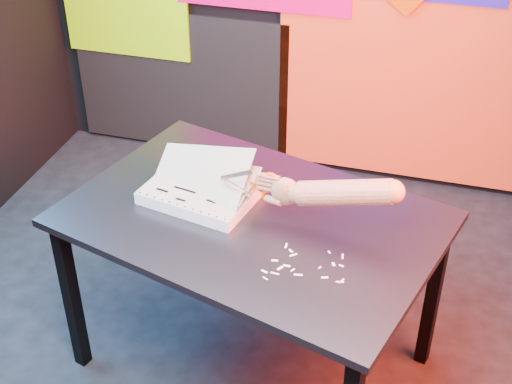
% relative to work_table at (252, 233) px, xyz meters
% --- Properties ---
extents(room, '(3.01, 3.01, 2.71)m').
position_rel_work_table_xyz_m(room, '(-0.14, 0.08, 0.68)').
color(room, '#26262F').
rests_on(room, ground).
extents(backdrop, '(2.88, 0.05, 2.08)m').
position_rel_work_table_xyz_m(backdrop, '(-0.08, 1.54, 0.29)').
color(backdrop, red).
rests_on(backdrop, ground).
extents(work_table, '(1.51, 1.21, 0.75)m').
position_rel_work_table_xyz_m(work_table, '(0.00, 0.00, 0.00)').
color(work_table, black).
rests_on(work_table, ground).
extents(printout_stack, '(0.45, 0.36, 0.21)m').
position_rel_work_table_xyz_m(printout_stack, '(-0.22, 0.06, 0.11)').
color(printout_stack, silver).
rests_on(printout_stack, work_table).
extents(scissors, '(0.22, 0.03, 0.13)m').
position_rel_work_table_xyz_m(scissors, '(0.05, -0.00, 0.21)').
color(scissors, silver).
rests_on(scissors, printout_stack).
extents(hand_forearm, '(0.50, 0.12, 0.18)m').
position_rel_work_table_xyz_m(hand_forearm, '(0.30, -0.02, 0.25)').
color(hand_forearm, tan).
rests_on(hand_forearm, work_table).
extents(paper_clippings, '(0.27, 0.20, 0.00)m').
position_rel_work_table_xyz_m(paper_clippings, '(0.23, -0.23, 0.08)').
color(paper_clippings, white).
rests_on(paper_clippings, work_table).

